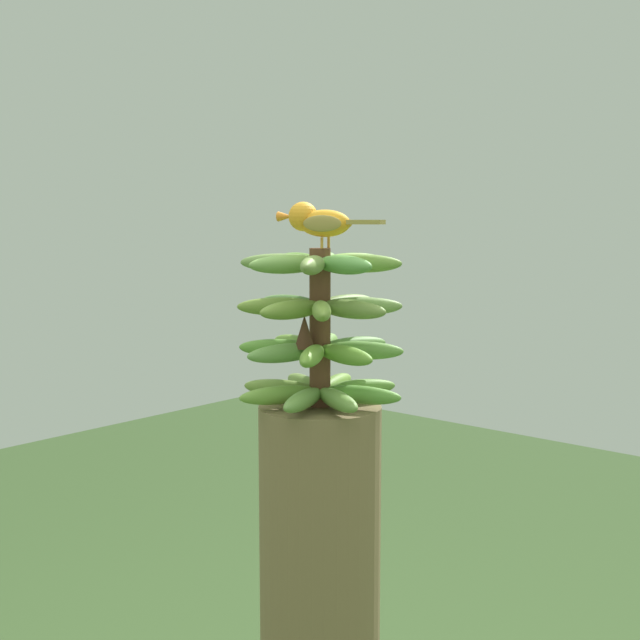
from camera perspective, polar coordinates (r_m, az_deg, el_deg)
name	(u,v)px	position (r m, az deg, el deg)	size (l,w,h in m)	color
banana_bunch	(320,328)	(1.54, -0.01, -0.54)	(0.30, 0.30, 0.29)	brown
perched_bird	(318,221)	(1.53, -0.14, 6.65)	(0.08, 0.20, 0.08)	#C68933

